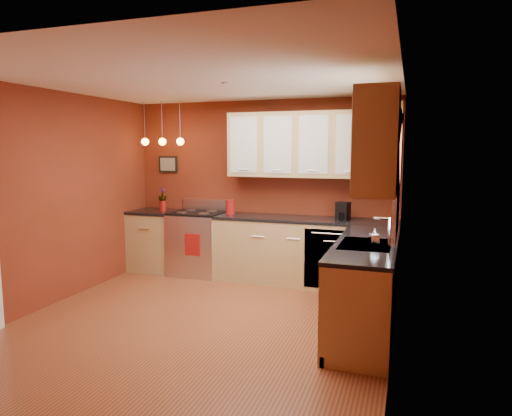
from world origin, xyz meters
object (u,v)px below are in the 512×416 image
(red_canister, at_px, (230,207))
(sink, at_px, (366,246))
(gas_range, at_px, (198,243))
(soap_pump, at_px, (374,237))
(coffee_maker, at_px, (343,212))

(red_canister, bearing_deg, sink, -36.08)
(sink, bearing_deg, red_canister, 143.92)
(sink, distance_m, red_canister, 2.59)
(gas_range, bearing_deg, red_canister, 2.51)
(gas_range, xyz_separation_m, sink, (2.62, -1.50, 0.43))
(red_canister, relative_size, soap_pump, 1.15)
(coffee_maker, relative_size, soap_pump, 1.34)
(sink, height_order, soap_pump, sink)
(gas_range, distance_m, coffee_maker, 2.25)
(red_canister, height_order, coffee_maker, coffee_maker)
(coffee_maker, bearing_deg, gas_range, -161.40)
(sink, relative_size, coffee_maker, 2.87)
(gas_range, bearing_deg, soap_pump, -30.29)
(sink, relative_size, red_canister, 3.33)
(sink, distance_m, soap_pump, 0.17)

